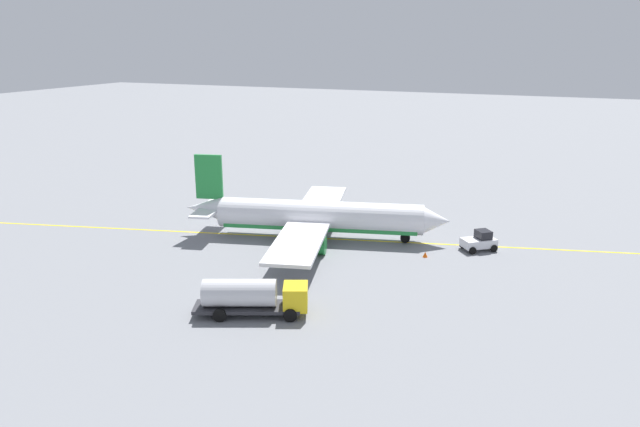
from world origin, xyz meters
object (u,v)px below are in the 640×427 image
(airplane, at_px, (315,217))
(fuel_tanker, at_px, (252,296))
(safety_cone_wingtip, at_px, (427,227))
(pushback_tug, at_px, (480,241))
(refueling_worker, at_px, (303,295))
(safety_cone_nose, at_px, (425,254))

(airplane, distance_m, fuel_tanker, 20.65)
(airplane, height_order, safety_cone_wingtip, airplane)
(fuel_tanker, distance_m, safety_cone_wingtip, 29.82)
(pushback_tug, bearing_deg, airplane, -169.90)
(pushback_tug, xyz_separation_m, refueling_worker, (-12.14, -20.01, -0.19))
(airplane, distance_m, safety_cone_nose, 13.42)
(fuel_tanker, relative_size, refueling_worker, 5.66)
(refueling_worker, relative_size, safety_cone_nose, 2.90)
(fuel_tanker, xyz_separation_m, safety_cone_nose, (10.17, 19.13, -1.42))
(pushback_tug, relative_size, refueling_worker, 2.39)
(refueling_worker, relative_size, safety_cone_wingtip, 2.40)
(safety_cone_nose, bearing_deg, safety_cone_wingtip, 101.92)
(refueling_worker, xyz_separation_m, safety_cone_nose, (7.22, 15.50, -0.53))
(pushback_tug, height_order, refueling_worker, pushback_tug)
(pushback_tug, bearing_deg, safety_cone_wingtip, 144.14)
(safety_cone_wingtip, bearing_deg, airplane, -143.57)
(safety_cone_wingtip, bearing_deg, refueling_worker, -101.76)
(airplane, height_order, safety_cone_nose, airplane)
(safety_cone_nose, bearing_deg, airplane, 174.44)
(airplane, bearing_deg, pushback_tug, 10.10)
(airplane, bearing_deg, safety_cone_wingtip, 36.43)
(safety_cone_nose, xyz_separation_m, safety_cone_wingtip, (-2.01, 9.52, 0.06))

